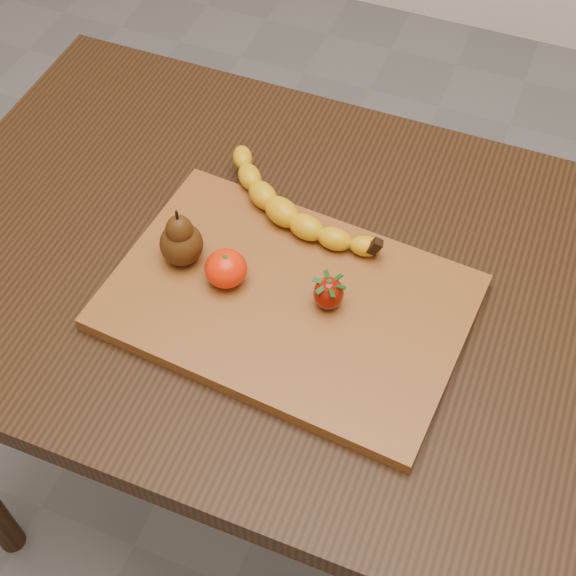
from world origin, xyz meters
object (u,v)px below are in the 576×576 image
at_px(table, 269,304).
at_px(mandarin, 226,269).
at_px(cutting_board, 288,302).
at_px(pear, 180,236).

xyz_separation_m(table, mandarin, (-0.03, -0.06, 0.14)).
distance_m(cutting_board, pear, 0.16).
relative_size(table, mandarin, 18.10).
height_order(table, mandarin, mandarin).
bearing_deg(mandarin, cutting_board, 1.88).
xyz_separation_m(table, pear, (-0.10, -0.05, 0.16)).
relative_size(table, pear, 11.19).
bearing_deg(mandarin, table, 63.50).
bearing_deg(table, mandarin, -116.50).
bearing_deg(table, cutting_board, -47.82).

